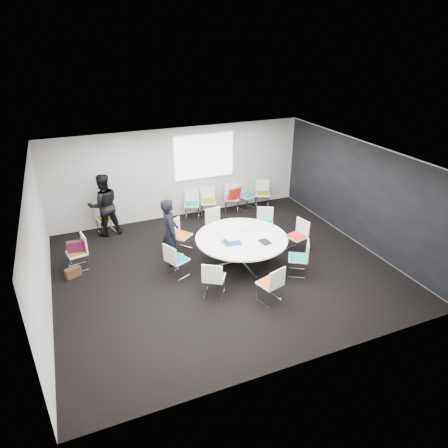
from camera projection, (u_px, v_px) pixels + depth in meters
name	position (u px, v px, depth m)	size (l,w,h in m)	color
room_shell	(226.00, 216.00, 9.43)	(8.08, 7.08, 2.88)	black
conference_table	(241.00, 244.00, 9.99)	(2.30, 2.30, 0.73)	silver
projection_screen	(204.00, 156.00, 12.36)	(1.90, 0.03, 1.35)	white
chair_ring_a	(296.00, 242.00, 10.65)	(0.54, 0.55, 0.88)	silver
chair_ring_b	(264.00, 229.00, 11.34)	(0.62, 0.61, 0.88)	silver
chair_ring_c	(216.00, 230.00, 11.30)	(0.50, 0.49, 0.88)	silver
chair_ring_d	(181.00, 241.00, 10.70)	(0.64, 0.64, 0.88)	silver
chair_ring_e	(177.00, 266.00, 9.57)	(0.60, 0.60, 0.88)	silver
chair_ring_f	(214.00, 284.00, 8.87)	(0.63, 0.62, 0.88)	silver
chair_ring_g	(270.00, 290.00, 8.67)	(0.57, 0.56, 0.88)	silver
chair_ring_h	(298.00, 264.00, 9.64)	(0.62, 0.63, 0.88)	silver
chair_back_a	(192.00, 209.00, 12.61)	(0.59, 0.58, 0.88)	silver
chair_back_b	(208.00, 207.00, 12.80)	(0.57, 0.56, 0.88)	silver
chair_back_c	(232.00, 203.00, 13.08)	(0.59, 0.59, 0.88)	silver
chair_back_d	(247.00, 200.00, 13.26)	(0.60, 0.59, 0.88)	silver
chair_back_e	(263.00, 198.00, 13.42)	(0.59, 0.59, 0.88)	silver
chair_spare_left	(79.00, 259.00, 9.87)	(0.53, 0.54, 0.88)	silver
chair_person_back	(106.00, 223.00, 11.69)	(0.54, 0.53, 0.88)	silver
person_main	(170.00, 232.00, 9.85)	(0.64, 0.42, 1.75)	black
person_back	(104.00, 205.00, 11.28)	(0.89, 0.69, 1.83)	black
laptop	(228.00, 242.00, 9.64)	(0.36, 0.23, 0.03)	#333338
laptop_lid	(220.00, 235.00, 9.73)	(0.30, 0.02, 0.22)	silver
notebook_black	(265.00, 242.00, 9.68)	(0.22, 0.30, 0.02)	black
tablet_folio	(236.00, 243.00, 9.62)	(0.26, 0.20, 0.03)	navy
papers_right	(257.00, 227.00, 10.42)	(0.30, 0.21, 0.00)	silver
papers_front	(271.00, 233.00, 10.12)	(0.30, 0.21, 0.00)	white
cup	(242.00, 230.00, 10.18)	(0.08, 0.08, 0.09)	white
phone	(265.00, 240.00, 9.77)	(0.14, 0.07, 0.01)	black
maroon_bag	(76.00, 247.00, 9.71)	(0.40, 0.14, 0.28)	#48132A
brown_bag	(73.00, 272.00, 9.59)	(0.36, 0.16, 0.24)	#4B2518
red_jacket	(234.00, 193.00, 12.71)	(0.44, 0.10, 0.35)	#AD2415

